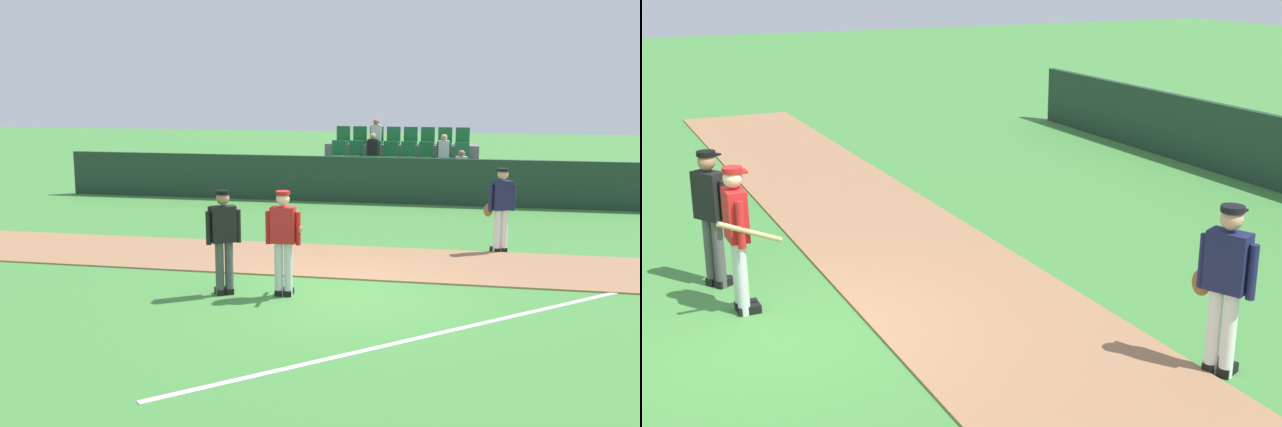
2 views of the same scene
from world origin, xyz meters
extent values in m
plane|color=#42843A|center=(0.00, 0.00, 0.00)|extent=(80.00, 80.00, 0.00)
cube|color=#9E704C|center=(0.00, 2.34, 0.01)|extent=(28.00, 2.68, 0.03)
cylinder|color=silver|center=(-0.89, -0.21, 0.45)|extent=(0.14, 0.14, 0.90)
cylinder|color=silver|center=(-0.73, -0.20, 0.45)|extent=(0.14, 0.14, 0.90)
cube|color=black|center=(-0.89, -0.15, 0.05)|extent=(0.12, 0.26, 0.10)
cube|color=black|center=(-0.73, -0.14, 0.05)|extent=(0.12, 0.26, 0.10)
cube|color=red|center=(-0.81, -0.20, 1.20)|extent=(0.40, 0.23, 0.60)
cylinder|color=red|center=(-1.06, -0.21, 1.15)|extent=(0.09, 0.09, 0.55)
cylinder|color=red|center=(-0.56, -0.20, 1.15)|extent=(0.09, 0.09, 0.55)
sphere|color=beige|center=(-0.81, -0.20, 1.63)|extent=(0.22, 0.22, 0.22)
cylinder|color=#B21919|center=(-0.81, -0.20, 1.73)|extent=(0.23, 0.23, 0.06)
cube|color=#B21919|center=(-0.81, -0.10, 1.70)|extent=(0.18, 0.12, 0.02)
cylinder|color=tan|center=(-0.56, -0.10, 1.05)|extent=(0.31, 0.77, 0.41)
cylinder|color=#4C4C4C|center=(-1.85, -0.37, 0.45)|extent=(0.14, 0.14, 0.90)
cylinder|color=#4C4C4C|center=(-1.72, -0.28, 0.45)|extent=(0.14, 0.14, 0.90)
cube|color=black|center=(-1.89, -0.32, 0.05)|extent=(0.24, 0.28, 0.10)
cube|color=black|center=(-1.75, -0.23, 0.05)|extent=(0.24, 0.28, 0.10)
cube|color=black|center=(-1.79, -0.33, 1.20)|extent=(0.46, 0.40, 0.60)
cylinder|color=black|center=(-2.00, -0.46, 1.15)|extent=(0.09, 0.09, 0.55)
cylinder|color=black|center=(-1.58, -0.19, 1.15)|extent=(0.09, 0.09, 0.55)
sphere|color=#9E7051|center=(-1.79, -0.33, 1.63)|extent=(0.22, 0.22, 0.22)
cylinder|color=black|center=(-1.79, -0.33, 1.73)|extent=(0.23, 0.23, 0.06)
cube|color=black|center=(-1.84, -0.24, 1.70)|extent=(0.22, 0.20, 0.02)
cube|color=black|center=(-1.86, -0.22, 1.20)|extent=(0.41, 0.30, 0.56)
cylinder|color=white|center=(2.76, 3.73, 0.45)|extent=(0.14, 0.14, 0.90)
cylinder|color=white|center=(2.90, 3.80, 0.45)|extent=(0.14, 0.14, 0.90)
cube|color=black|center=(2.73, 3.79, 0.05)|extent=(0.21, 0.29, 0.10)
cube|color=black|center=(2.88, 3.85, 0.05)|extent=(0.21, 0.29, 0.10)
cube|color=#191E47|center=(2.83, 3.76, 1.20)|extent=(0.45, 0.36, 0.60)
cylinder|color=#191E47|center=(2.60, 3.66, 1.15)|extent=(0.09, 0.09, 0.55)
cylinder|color=#191E47|center=(3.06, 3.86, 1.15)|extent=(0.09, 0.09, 0.55)
sphere|color=tan|center=(2.83, 3.76, 1.63)|extent=(0.22, 0.22, 0.22)
cylinder|color=black|center=(2.83, 3.76, 1.73)|extent=(0.23, 0.23, 0.06)
cube|color=black|center=(2.79, 3.86, 1.70)|extent=(0.21, 0.18, 0.02)
ellipsoid|color=brown|center=(2.56, 3.70, 0.90)|extent=(0.23, 0.19, 0.28)
camera|label=1|loc=(2.13, -11.86, 3.53)|focal=42.09mm
camera|label=2|loc=(8.65, -1.88, 3.99)|focal=47.59mm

